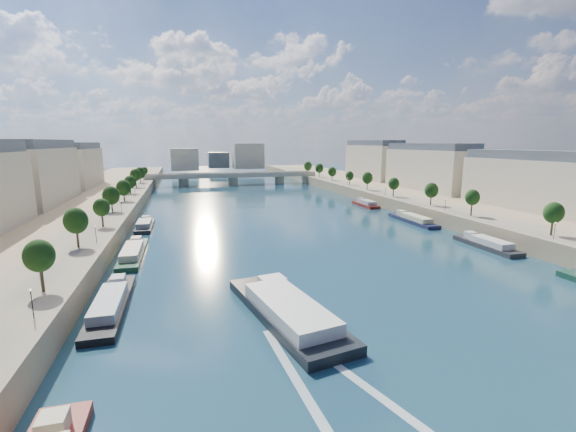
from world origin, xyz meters
TOP-DOWN VIEW (x-y plane):
  - ground at (0.00, 100.00)m, footprint 700.00×700.00m
  - quay_left at (-72.00, 100.00)m, footprint 44.00×520.00m
  - quay_right at (72.00, 100.00)m, footprint 44.00×520.00m
  - pave_left at (-57.00, 100.00)m, footprint 14.00×520.00m
  - pave_right at (57.00, 100.00)m, footprint 14.00×520.00m
  - trees_left at (-55.00, 102.00)m, footprint 4.80×268.80m
  - trees_right at (55.00, 110.00)m, footprint 4.80×268.80m
  - lamps_left at (-52.50, 90.00)m, footprint 0.36×200.36m
  - lamps_right at (52.50, 105.00)m, footprint 0.36×200.36m
  - buildings_left at (-85.00, 112.00)m, footprint 16.00×226.00m
  - buildings_right at (85.00, 112.00)m, footprint 16.00×226.00m
  - skyline at (3.19, 319.52)m, footprint 79.00×42.00m
  - bridge at (0.00, 233.33)m, footprint 112.00×12.00m
  - tour_barge at (-17.57, 31.70)m, footprint 14.58×32.44m
  - wake at (-17.57, 15.19)m, footprint 12.33×26.02m
  - moored_barges_left at (-45.50, 42.57)m, footprint 5.00×150.71m
  - moored_barges_right at (45.50, 75.28)m, footprint 5.00×123.40m

SIDE VIEW (x-z plane):
  - ground at x=0.00m, z-range 0.00..0.00m
  - wake at x=-17.57m, z-range 0.00..0.04m
  - moored_barges_left at x=-45.50m, z-range -0.96..2.64m
  - moored_barges_right at x=45.50m, z-range -0.96..2.64m
  - tour_barge at x=-17.57m, z-range -0.88..3.38m
  - quay_left at x=-72.00m, z-range 0.00..5.00m
  - quay_right at x=72.00m, z-range 0.00..5.00m
  - pave_left at x=-57.00m, z-range 5.00..5.10m
  - pave_right at x=57.00m, z-range 5.00..5.10m
  - bridge at x=0.00m, z-range 1.01..9.16m
  - lamps_left at x=-52.50m, z-range 5.64..9.92m
  - lamps_right at x=52.50m, z-range 5.64..9.92m
  - trees_left at x=-55.00m, z-range 6.35..14.61m
  - trees_right at x=55.00m, z-range 6.35..14.61m
  - skyline at x=3.19m, z-range 3.66..25.66m
  - buildings_left at x=-85.00m, z-range 4.85..28.05m
  - buildings_right at x=85.00m, z-range 4.85..28.05m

